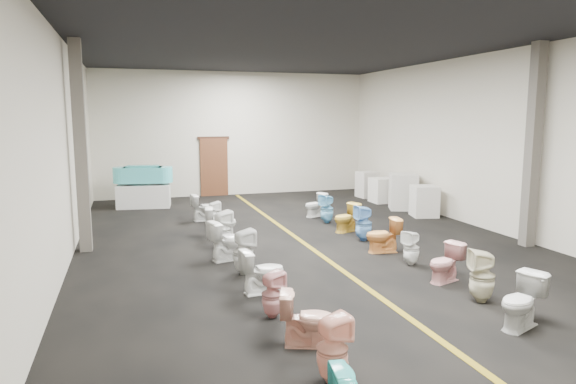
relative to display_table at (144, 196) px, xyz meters
The scene contains 35 objects.
floor 7.07m from the display_table, 61.58° to the right, with size 16.00×16.00×0.00m, color black.
ceiling 8.18m from the display_table, 61.58° to the right, with size 16.00×16.00×0.00m, color black.
wall_back 4.25m from the display_table, 28.02° to the left, with size 10.00×10.00×0.00m, color beige.
wall_left 6.69m from the display_table, 104.78° to the right, with size 16.00×16.00×0.00m, color beige.
wall_right 10.59m from the display_table, 36.60° to the right, with size 16.00×16.00×0.00m, color beige.
aisle_stripe 7.07m from the display_table, 61.58° to the right, with size 0.12×15.60×0.01m, color #7D6612.
back_door 3.17m from the display_table, 34.02° to the left, with size 1.00×0.10×2.10m, color #562D19.
door_frame 3.56m from the display_table, 34.17° to the left, with size 1.15×0.08×0.10m, color #331C11.
column_left 5.71m from the display_table, 104.92° to the right, with size 0.25×0.25×4.50m, color #59544C.
column_right 11.35m from the display_table, 43.55° to the right, with size 0.25×0.25×4.50m, color #59544C.
display_table is the anchor object (origin of this frame).
bathtub 0.71m from the display_table, 90.00° to the left, with size 1.84×0.86×0.55m.
appliance_crate_a 8.75m from the display_table, 27.44° to the right, with size 0.70×0.70×0.90m, color silver.
appliance_crate_b 8.26m from the display_table, 19.97° to the right, with size 0.81×0.81×1.12m, color silver.
appliance_crate_c 7.90m from the display_table, 10.60° to the right, with size 0.73×0.73×0.83m, color white.
appliance_crate_d 7.77m from the display_table, ahead, with size 0.65×0.65×0.93m, color silver.
toilet_left_1 12.11m from the display_table, 82.39° to the right, with size 0.35×0.36×0.78m, color #FFB7A0.
toilet_left_2 11.17m from the display_table, 81.49° to the right, with size 0.40×0.70×0.71m, color #E6A892.
toilet_left_3 10.13m from the display_table, 81.63° to the right, with size 0.31×0.32×0.69m, color #D39392.
toilet_left_4 9.10m from the display_table, 79.85° to the right, with size 0.42×0.73×0.74m, color white.
toilet_left_5 8.03m from the display_table, 79.05° to the right, with size 0.38×0.39×0.85m, color silver.
toilet_left_6 7.00m from the display_table, 78.08° to the right, with size 0.46×0.81×0.82m, color white.
toilet_left_7 6.06m from the display_table, 75.75° to the right, with size 0.38×0.39×0.85m, color white.
toilet_left_8 5.11m from the display_table, 71.30° to the right, with size 0.42×0.73×0.75m, color white.
toilet_left_9 4.02m from the display_table, 65.54° to the right, with size 0.31×0.32×0.69m, color white.
toilet_left_10 3.13m from the display_table, 60.14° to the right, with size 0.42×0.73×0.75m, color silver.
toilet_right_1 12.33m from the display_table, 67.84° to the right, with size 0.43×0.75×0.76m, color silver.
toilet_right_2 11.46m from the display_table, 65.30° to the right, with size 0.38×0.39×0.85m, color beige.
toilet_right_3 10.55m from the display_table, 62.78° to the right, with size 0.39×0.68×0.69m, color #E29F9D.
toilet_right_4 9.57m from the display_table, 59.87° to the right, with size 0.31×0.32×0.69m, color white.
toilet_right_5 8.66m from the display_table, 57.00° to the right, with size 0.42×0.73×0.75m, color #ED9B4A.
toilet_right_6 7.83m from the display_table, 52.44° to the right, with size 0.38×0.39×0.85m, color #75AFE8.
toilet_right_7 7.06m from the display_table, 47.51° to the right, with size 0.40×0.71×0.72m, color gold.
toilet_right_8 6.21m from the display_table, 40.81° to the right, with size 0.36×0.37×0.79m, color #7ACAF1.
toilet_right_9 5.65m from the display_table, 33.37° to the right, with size 0.38×0.67×0.68m, color white.
Camera 1 is at (-3.81, -10.70, 2.92)m, focal length 32.00 mm.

